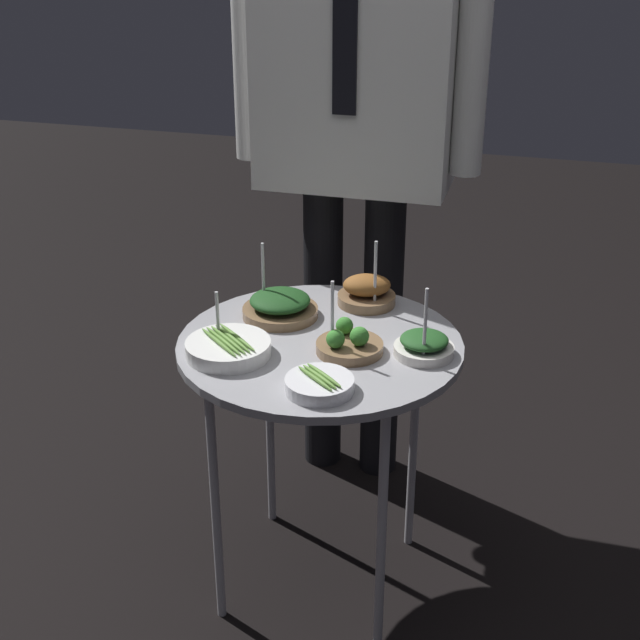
# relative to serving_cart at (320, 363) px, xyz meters

# --- Properties ---
(ground_plane) EXTENTS (8.00, 8.00, 0.00)m
(ground_plane) POSITION_rel_serving_cart_xyz_m (0.00, 0.00, -0.58)
(ground_plane) COLOR black
(serving_cart) EXTENTS (0.60, 0.60, 0.63)m
(serving_cart) POSITION_rel_serving_cart_xyz_m (0.00, 0.00, 0.00)
(serving_cart) COLOR #939399
(serving_cart) RESTS_ON ground_plane
(bowl_spinach_front_left) EXTENTS (0.17, 0.17, 0.16)m
(bowl_spinach_front_left) POSITION_rel_serving_cart_xyz_m (-0.12, 0.09, 0.08)
(bowl_spinach_front_left) COLOR brown
(bowl_spinach_front_left) RESTS_ON serving_cart
(bowl_broccoli_near_rim) EXTENTS (0.14, 0.14, 0.16)m
(bowl_broccoli_near_rim) POSITION_rel_serving_cart_xyz_m (0.07, -0.03, 0.07)
(bowl_broccoli_near_rim) COLOR brown
(bowl_broccoli_near_rim) RESTS_ON serving_cart
(bowl_asparagus_mid_left) EXTENTS (0.13, 0.13, 0.04)m
(bowl_asparagus_mid_left) POSITION_rel_serving_cart_xyz_m (0.05, -0.20, 0.06)
(bowl_asparagus_mid_left) COLOR silver
(bowl_asparagus_mid_left) RESTS_ON serving_cart
(bowl_spinach_back_right) EXTENTS (0.12, 0.12, 0.16)m
(bowl_spinach_back_right) POSITION_rel_serving_cart_xyz_m (0.22, -0.00, 0.07)
(bowl_spinach_back_right) COLOR silver
(bowl_spinach_back_right) RESTS_ON serving_cart
(bowl_asparagus_back_left) EXTENTS (0.17, 0.17, 0.12)m
(bowl_asparagus_back_left) POSITION_rel_serving_cart_xyz_m (-0.16, -0.11, 0.07)
(bowl_asparagus_back_left) COLOR white
(bowl_asparagus_back_left) RESTS_ON serving_cart
(bowl_roast_front_center) EXTENTS (0.13, 0.13, 0.16)m
(bowl_roast_front_center) POSITION_rel_serving_cart_xyz_m (0.05, 0.21, 0.08)
(bowl_roast_front_center) COLOR brown
(bowl_roast_front_center) RESTS_ON serving_cart
(waiter_figure) EXTENTS (0.62, 0.23, 1.67)m
(waiter_figure) POSITION_rel_serving_cart_xyz_m (-0.05, 0.49, 0.48)
(waiter_figure) COLOR black
(waiter_figure) RESTS_ON ground_plane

